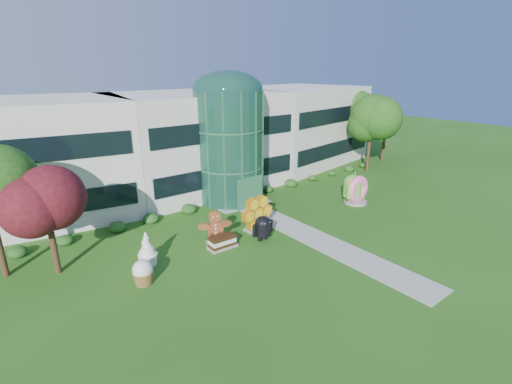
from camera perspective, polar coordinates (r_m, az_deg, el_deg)
ground at (r=26.35m, az=11.07°, el=-7.97°), size 140.00×140.00×0.00m
building at (r=38.40m, az=-9.20°, el=7.95°), size 46.00×15.00×9.30m
atrium at (r=33.31m, az=-4.13°, el=6.94°), size 6.00×6.00×9.80m
walkway at (r=27.53m, az=7.94°, el=-6.52°), size 2.40×20.00×0.04m
tree_red at (r=24.35m, az=-29.15°, el=-4.66°), size 4.00×4.00×6.00m
trees_backdrop at (r=34.28m, az=-5.05°, el=6.06°), size 52.00×8.00×8.40m
android_green at (r=34.25m, az=14.65°, el=0.83°), size 3.14×2.64×3.02m
android_black at (r=26.14m, az=1.05°, el=-5.29°), size 1.84×1.24×2.08m
donut at (r=34.21m, az=15.19°, el=0.42°), size 2.57×1.32×2.62m
gingerbread at (r=25.74m, az=-6.30°, el=-5.37°), size 2.83×1.79×2.44m
ice_cream_sandwich at (r=25.39m, az=-5.21°, el=-7.63°), size 1.99×1.02×0.88m
honeycomb at (r=27.80m, az=0.19°, el=-3.45°), size 3.10×1.35×2.37m
froyo at (r=23.90m, az=-16.43°, el=-8.36°), size 1.64×1.64×2.21m
cupcake at (r=22.21m, az=-17.02°, el=-11.70°), size 1.35×1.35×1.47m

